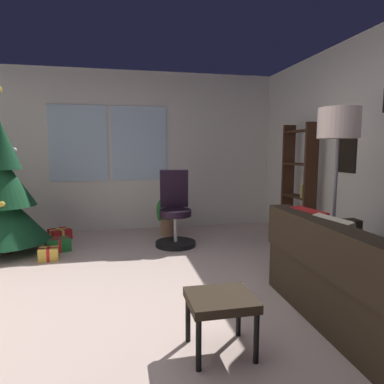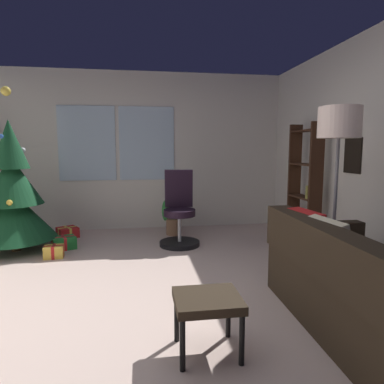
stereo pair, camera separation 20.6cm
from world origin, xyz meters
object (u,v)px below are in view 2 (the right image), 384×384
Objects in this scene: gift_box_red at (68,232)px; floor_lamp at (339,135)px; potted_plant at (173,216)px; office_chair at (179,216)px; holiday_tree at (13,197)px; bookshelf at (304,194)px; footstool at (207,305)px; gift_box_gold at (54,252)px; gift_box_green at (64,243)px.

floor_lamp is at bearing -39.88° from gift_box_red.
potted_plant reaches higher than gift_box_red.
floor_lamp reaches higher than office_chair.
office_chair reaches higher than gift_box_red.
office_chair is at bearing -0.89° from holiday_tree.
floor_lamp is (-0.40, -1.38, 0.73)m from bookshelf.
gift_box_red is at bearing 177.22° from potted_plant.
footstool is 2.84m from bookshelf.
bookshelf reaches higher than gift_box_red.
footstool is 1.95m from floor_lamp.
floor_lamp is at bearing 30.55° from footstool.
holiday_tree is 8.74× the size of gift_box_gold.
potted_plant is (1.60, -0.08, 0.22)m from gift_box_red.
floor_lamp is (1.25, -1.78, 1.06)m from office_chair.
gift_box_red is 1.53× the size of gift_box_gold.
footstool is 2.59m from office_chair.
holiday_tree is 1.23× the size of floor_lamp.
gift_box_gold is at bearing -88.21° from gift_box_red.
floor_lamp is (1.37, 0.81, 1.14)m from footstool.
footstool is 1.16× the size of gift_box_red.
gift_box_gold is 1.83m from potted_plant.
floor_lamp is at bearing -32.55° from gift_box_green.
holiday_tree is 0.88m from gift_box_green.
gift_box_red is 0.62m from gift_box_green.
holiday_tree is at bearing 128.23° from footstool.
potted_plant reaches higher than footstool.
holiday_tree is 1.26× the size of bookshelf.
holiday_tree is 5.85× the size of gift_box_green.
potted_plant is (-0.04, 0.56, -0.12)m from office_chair.
gift_box_green is (0.61, -0.01, -0.64)m from holiday_tree.
gift_box_green reaches higher than gift_box_gold.
gift_box_green is (-1.45, 2.61, -0.25)m from footstool.
gift_box_green is 0.37m from gift_box_gold.
holiday_tree is 3.17× the size of potted_plant.
gift_box_green is 0.35× the size of office_chair.
potted_plant is (-1.29, 2.34, -1.18)m from floor_lamp.
office_chair is 0.63× the size of bookshelf.
office_chair is at bearing 87.46° from footstool.
bookshelf is at bearing 51.01° from footstool.
office_chair is at bearing -21.26° from gift_box_red.
office_chair is (1.64, -0.64, 0.33)m from gift_box_red.
gift_box_red is at bearing 48.45° from holiday_tree.
floor_lamp reaches higher than potted_plant.
floor_lamp is at bearing -27.86° from holiday_tree.
bookshelf is at bearing 73.80° from floor_lamp.
floor_lamp reaches higher than gift_box_red.
footstool is 0.41× the size of office_chair.
holiday_tree is at bearing -166.16° from potted_plant.
footstool is 3.36m from holiday_tree.
gift_box_green is at bearing -83.26° from gift_box_red.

